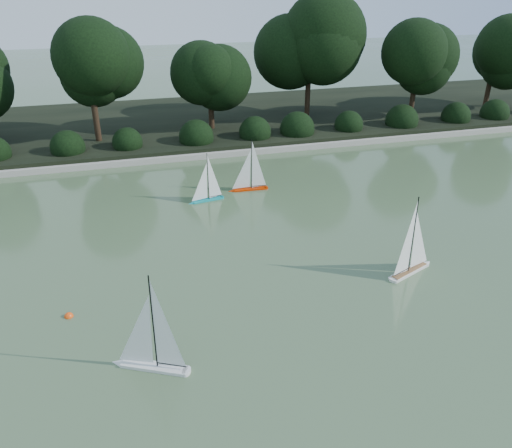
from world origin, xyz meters
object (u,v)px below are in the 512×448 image
at_px(sailboat_white_a, 147,353).
at_px(race_buoy, 69,317).
at_px(sailboat_white_b, 414,259).
at_px(sailboat_orange, 247,182).
at_px(sailboat_teal, 205,193).

height_order(sailboat_white_a, race_buoy, sailboat_white_a).
xyz_separation_m(sailboat_white_b, race_buoy, (-6.54, 0.30, -0.27)).
xyz_separation_m(sailboat_white_a, sailboat_white_b, (5.32, 1.35, -0.00)).
bearing_deg(sailboat_orange, sailboat_teal, -160.96).
relative_size(sailboat_teal, race_buoy, 8.97).
xyz_separation_m(sailboat_white_b, sailboat_orange, (-2.09, 5.00, -0.03)).
bearing_deg(sailboat_orange, race_buoy, -133.42).
height_order(sailboat_white_a, sailboat_white_b, sailboat_white_b).
bearing_deg(race_buoy, sailboat_white_b, -2.59).
bearing_deg(sailboat_white_a, sailboat_teal, 71.53).
height_order(sailboat_orange, sailboat_teal, sailboat_orange).
xyz_separation_m(sailboat_white_a, sailboat_orange, (3.23, 6.35, -0.03)).
bearing_deg(sailboat_white_a, sailboat_orange, 63.04).
height_order(sailboat_white_b, sailboat_orange, sailboat_white_b).
bearing_deg(sailboat_white_b, sailboat_white_a, -165.76).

